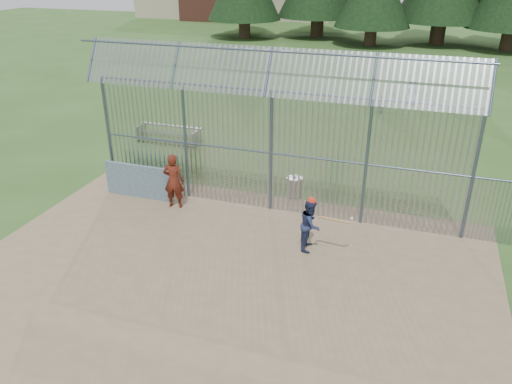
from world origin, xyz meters
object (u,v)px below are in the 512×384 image
(onlooker, at_px, (174,181))
(trash_can, at_px, (294,187))
(bleacher, at_px, (168,134))
(batter, at_px, (310,225))
(dugout_wall, at_px, (139,181))

(onlooker, height_order, trash_can, onlooker)
(trash_can, xyz_separation_m, bleacher, (-6.83, 3.70, 0.03))
(onlooker, xyz_separation_m, bleacher, (-3.22, 5.70, -0.55))
(bleacher, bearing_deg, trash_can, -28.43)
(trash_can, bearing_deg, bleacher, 151.57)
(batter, bearing_deg, trash_can, 19.94)
(dugout_wall, xyz_separation_m, trash_can, (5.13, 1.73, -0.24))
(dugout_wall, relative_size, batter, 1.63)
(trash_can, bearing_deg, dugout_wall, -161.33)
(onlooker, relative_size, trash_can, 2.30)
(trash_can, bearing_deg, onlooker, -151.01)
(onlooker, xyz_separation_m, trash_can, (3.61, 2.00, -0.58))
(batter, bearing_deg, onlooker, 74.60)
(onlooker, relative_size, bleacher, 0.63)
(onlooker, bearing_deg, batter, 156.57)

